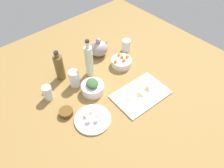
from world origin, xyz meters
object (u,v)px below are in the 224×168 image
at_px(plate_tofu, 93,119).
at_px(cutting_board, 141,94).
at_px(bowl_carrots, 121,62).
at_px(drinking_glass_0, 74,79).
at_px(teapot, 99,48).
at_px(bottle_0, 89,60).
at_px(bowl_small_side, 66,112).
at_px(drinking_glass_2, 48,93).
at_px(bowl_greens, 93,88).
at_px(bottle_1, 59,67).
at_px(drinking_glass_1, 126,46).

bearing_deg(plate_tofu, cutting_board, -8.76).
bearing_deg(bowl_carrots, drinking_glass_0, 170.93).
relative_size(teapot, bottle_0, 0.55).
xyz_separation_m(bowl_small_side, drinking_glass_2, (-0.01, 0.18, 0.03)).
distance_m(bowl_small_side, bottle_0, 0.39).
distance_m(bowl_greens, drinking_glass_0, 0.14).
height_order(bowl_greens, bottle_1, bottle_1).
height_order(cutting_board, bowl_greens, bowl_greens).
bearing_deg(bottle_1, teapot, 3.54).
bearing_deg(bottle_0, plate_tofu, -125.61).
relative_size(bowl_carrots, drinking_glass_0, 1.23).
xyz_separation_m(plate_tofu, drinking_glass_1, (0.61, 0.35, 0.04)).
bearing_deg(bottle_1, drinking_glass_0, -75.93).
bearing_deg(drinking_glass_2, cutting_board, -39.09).
bearing_deg(cutting_board, drinking_glass_1, 57.74).
bearing_deg(teapot, bowl_greens, -135.21).
xyz_separation_m(bowl_greens, bottle_1, (-0.09, 0.25, 0.07)).
height_order(bowl_small_side, drinking_glass_2, drinking_glass_2).
height_order(plate_tofu, bottle_1, bottle_1).
distance_m(teapot, drinking_glass_1, 0.22).
relative_size(bowl_carrots, bottle_0, 0.52).
relative_size(drinking_glass_0, drinking_glass_2, 1.21).
bearing_deg(plate_tofu, drinking_glass_1, 29.64).
bearing_deg(bowl_carrots, drinking_glass_1, 35.16).
xyz_separation_m(cutting_board, teapot, (0.06, 0.51, 0.06)).
distance_m(bowl_greens, bowl_small_side, 0.24).
relative_size(cutting_board, bowl_greens, 2.37).
height_order(drinking_glass_0, drinking_glass_2, drinking_glass_0).
bearing_deg(drinking_glass_0, drinking_glass_2, 174.91).
distance_m(bottle_1, drinking_glass_1, 0.56).
bearing_deg(drinking_glass_0, bowl_carrots, -9.07).
bearing_deg(drinking_glass_2, bowl_carrots, -7.72).
relative_size(bowl_greens, drinking_glass_1, 1.55).
xyz_separation_m(cutting_board, bowl_greens, (-0.22, 0.23, 0.03)).
height_order(bowl_greens, teapot, teapot).
distance_m(bowl_small_side, drinking_glass_0, 0.25).
relative_size(plate_tofu, bowl_carrots, 1.45).
bearing_deg(teapot, drinking_glass_2, -166.05).
height_order(teapot, drinking_glass_0, teapot).
xyz_separation_m(teapot, bottle_0, (-0.18, -0.13, 0.06)).
bearing_deg(teapot, bottle_1, -176.46).
bearing_deg(bottle_0, drinking_glass_1, 3.35).
xyz_separation_m(cutting_board, drinking_glass_0, (-0.27, 0.36, 0.06)).
bearing_deg(bottle_1, drinking_glass_2, -146.56).
height_order(bowl_carrots, bowl_small_side, bowl_carrots).
bearing_deg(bowl_greens, teapot, 44.79).
relative_size(bowl_small_side, bottle_0, 0.29).
distance_m(bottle_0, bottle_1, 0.21).
bearing_deg(drinking_glass_2, teapot, 13.95).
distance_m(cutting_board, drinking_glass_1, 0.48).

